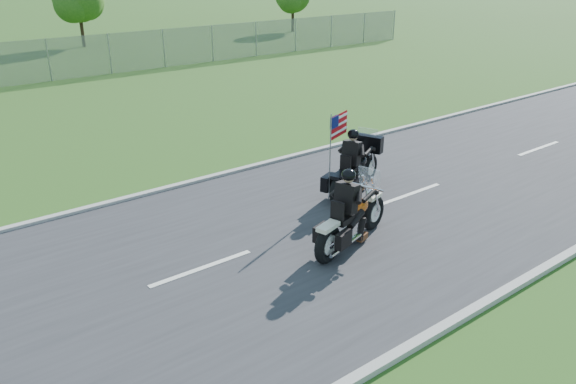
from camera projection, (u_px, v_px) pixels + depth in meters
ground at (284, 241)px, 11.97m from camera, size 420.00×420.00×0.00m
road at (284, 240)px, 11.96m from camera, size 120.00×8.00×0.04m
curb_north at (193, 182)px, 14.91m from camera, size 120.00×0.18×0.12m
curb_south at (436, 332)px, 8.99m from camera, size 120.00×0.18×0.12m
tree_fence_near at (78, 0)px, 36.16m from camera, size 3.52×3.28×4.75m
motorcycle_lead at (351, 222)px, 11.55m from camera, size 2.59×1.13×1.78m
motorcycle_follow at (355, 171)px, 14.14m from camera, size 2.49×1.33×2.18m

